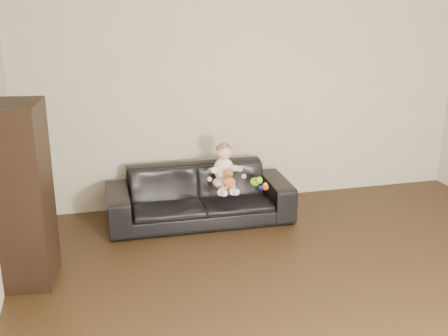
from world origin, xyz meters
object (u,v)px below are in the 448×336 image
object	(u,v)px
baby	(224,169)
toy_blue_disc	(263,188)
sofa	(200,195)
teddy_bear	(229,179)
toy_green	(255,182)
toy_rattle	(265,187)
cabinet	(24,195)

from	to	relation	value
baby	toy_blue_disc	distance (m)	0.45
sofa	toy_blue_disc	distance (m)	0.67
sofa	teddy_bear	bearing A→B (deg)	-43.88
toy_green	toy_blue_disc	world-z (taller)	toy_green
baby	toy_blue_disc	size ratio (longest dim) A/B	4.66
baby	toy_blue_disc	xyz separation A→B (m)	(0.40, -0.08, -0.20)
toy_green	toy_rattle	xyz separation A→B (m)	(0.06, -0.16, -0.01)
sofa	cabinet	xyz separation A→B (m)	(-1.62, -0.88, 0.48)
cabinet	baby	bearing A→B (deg)	30.42
toy_rattle	cabinet	bearing A→B (deg)	-164.36
sofa	baby	world-z (taller)	baby
cabinet	toy_green	xyz separation A→B (m)	(2.19, 0.79, -0.35)
sofa	toy_green	distance (m)	0.59
cabinet	toy_green	distance (m)	2.35
toy_blue_disc	toy_green	bearing A→B (deg)	124.34
toy_blue_disc	baby	bearing A→B (deg)	168.11
teddy_bear	toy_green	xyz separation A→B (m)	(0.32, 0.15, -0.11)
toy_green	toy_blue_disc	bearing A→B (deg)	-55.66
teddy_bear	baby	bearing A→B (deg)	121.50
toy_green	toy_rattle	bearing A→B (deg)	-68.89
toy_blue_disc	sofa	bearing A→B (deg)	163.52
sofa	toy_rattle	distance (m)	0.69
teddy_bear	toy_blue_disc	world-z (taller)	teddy_bear
sofa	toy_rattle	size ratio (longest dim) A/B	26.80
baby	cabinet	bearing A→B (deg)	-138.75
baby	toy_blue_disc	world-z (taller)	baby
baby	teddy_bear	distance (m)	0.16
cabinet	toy_rattle	distance (m)	2.36
sofa	toy_rattle	xyz separation A→B (m)	(0.63, -0.25, 0.12)
baby	sofa	bearing A→B (deg)	174.91
cabinet	baby	world-z (taller)	cabinet
toy_green	toy_blue_disc	size ratio (longest dim) A/B	1.22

